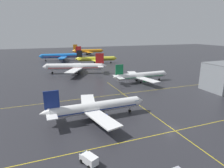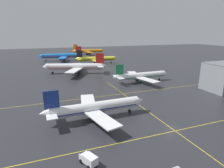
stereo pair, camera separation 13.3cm
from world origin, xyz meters
The scene contains 9 objects.
ground_plane centered at (0.00, 0.00, 0.00)m, with size 600.00×600.00×0.00m, color #28282D.
airliner_front_gate centered at (-18.02, 13.63, 3.55)m, with size 33.36×28.86×10.40m.
airliner_second_row centered at (17.11, 47.78, 3.51)m, with size 32.96×28.54×10.28m.
airliner_third_row centered at (-11.67, 82.43, 4.42)m, with size 40.65×34.75×12.94m.
airliner_far_left_stand centered at (12.57, 117.36, 3.86)m, with size 36.28×30.93×11.30m.
airliner_far_right_stand centered at (-12.66, 145.75, 4.39)m, with size 41.37×35.47×12.86m.
airliner_distant_taxiway centered at (22.40, 185.71, 4.09)m, with size 38.58×33.19×11.99m.
taxiway_markings centered at (0.00, 15.34, 0.00)m, with size 121.36×76.31×0.01m.
service_truck_catering centered at (-25.39, -6.69, 1.18)m, with size 3.45×4.50×2.10m.
Camera 1 is at (-32.89, -39.53, 26.10)m, focal length 30.58 mm.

